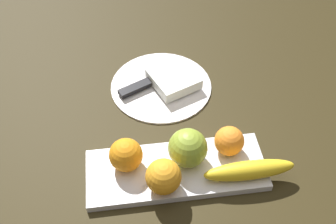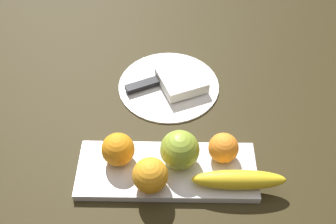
% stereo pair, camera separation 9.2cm
% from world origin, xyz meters
% --- Properties ---
extents(ground_plane, '(2.40, 2.40, 0.00)m').
position_xyz_m(ground_plane, '(0.00, 0.00, 0.00)').
color(ground_plane, black).
extents(fruit_tray, '(0.37, 0.14, 0.02)m').
position_xyz_m(fruit_tray, '(0.03, 0.03, 0.01)').
color(fruit_tray, silver).
rests_on(fruit_tray, ground_plane).
extents(apple, '(0.08, 0.08, 0.08)m').
position_xyz_m(apple, '(0.05, 0.04, 0.06)').
color(apple, olive).
rests_on(apple, fruit_tray).
extents(banana, '(0.19, 0.04, 0.04)m').
position_xyz_m(banana, '(0.17, -0.01, 0.04)').
color(banana, yellow).
rests_on(banana, fruit_tray).
extents(orange_near_apple, '(0.06, 0.06, 0.06)m').
position_xyz_m(orange_near_apple, '(0.14, 0.06, 0.05)').
color(orange_near_apple, orange).
rests_on(orange_near_apple, fruit_tray).
extents(orange_near_banana, '(0.07, 0.07, 0.07)m').
position_xyz_m(orange_near_banana, '(-0.07, 0.05, 0.05)').
color(orange_near_banana, orange).
rests_on(orange_near_banana, fruit_tray).
extents(orange_center, '(0.07, 0.07, 0.07)m').
position_xyz_m(orange_center, '(-0.01, -0.01, 0.05)').
color(orange_center, orange).
rests_on(orange_center, fruit_tray).
extents(dinner_plate, '(0.25, 0.25, 0.01)m').
position_xyz_m(dinner_plate, '(0.03, 0.29, 0.00)').
color(dinner_plate, white).
rests_on(dinner_plate, ground_plane).
extents(folded_napkin, '(0.14, 0.14, 0.03)m').
position_xyz_m(folded_napkin, '(0.06, 0.29, 0.02)').
color(folded_napkin, white).
rests_on(folded_napkin, dinner_plate).
extents(knife, '(0.17, 0.10, 0.01)m').
position_xyz_m(knife, '(-0.02, 0.28, 0.01)').
color(knife, silver).
rests_on(knife, dinner_plate).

